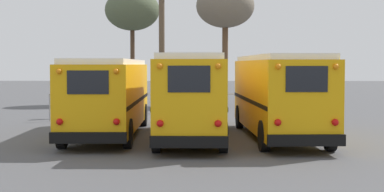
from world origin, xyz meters
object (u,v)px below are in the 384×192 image
school_bus_2 (278,93)px  school_bus_0 (109,94)px  school_bus_1 (192,94)px  utility_pole (162,46)px  bare_tree_0 (132,11)px  bare_tree_1 (225,7)px

school_bus_2 → school_bus_0: bearing=174.7°
school_bus_1 → utility_pole: bearing=99.6°
school_bus_1 → bare_tree_0: (-4.86, 20.91, 5.07)m
school_bus_1 → school_bus_2: 3.41m
school_bus_0 → school_bus_1: school_bus_1 is taller
bare_tree_0 → bare_tree_1: (6.80, -1.28, 0.14)m
utility_pole → bare_tree_0: bare_tree_0 is taller
school_bus_0 → school_bus_2: size_ratio=1.02×
bare_tree_0 → bare_tree_1: bearing=-10.7°
school_bus_2 → utility_pole: (-5.42, 11.65, 2.23)m
utility_pole → bare_tree_1: bare_tree_1 is taller
school_bus_0 → utility_pole: 11.35m
school_bus_0 → school_bus_2: 6.78m
utility_pole → school_bus_0: bearing=-96.9°
school_bus_2 → utility_pole: 13.04m
utility_pole → bare_tree_0: (-2.82, 8.76, 2.84)m
school_bus_1 → school_bus_2: (3.38, 0.49, -0.00)m
school_bus_1 → utility_pole: 12.51m
school_bus_0 → utility_pole: (1.33, 11.03, 2.31)m
school_bus_2 → bare_tree_1: size_ratio=1.16×
school_bus_0 → bare_tree_1: 19.97m
school_bus_1 → bare_tree_1: size_ratio=1.12×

